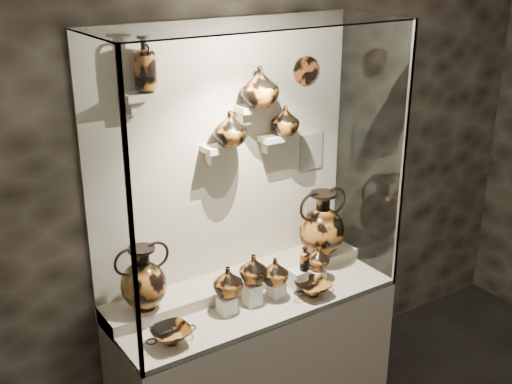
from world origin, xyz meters
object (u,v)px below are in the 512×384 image
kylix_right (313,288)px  amphora_right (322,224)px  ovoid_vase_b (260,87)px  ovoid_vase_a (230,128)px  kylix_left (171,334)px  amphora_left (144,278)px  lekythos_small (304,257)px  jug_e (318,257)px  lekythos_tall (144,61)px  jug_a (228,281)px  ovoid_vase_c (285,120)px  jug_c (275,271)px  jug_b (253,269)px

kylix_right → amphora_right: bearing=66.6°
ovoid_vase_b → ovoid_vase_a: bearing=151.0°
kylix_left → amphora_right: bearing=22.1°
kylix_right → amphora_left: bearing=-176.6°
kylix_left → ovoid_vase_b: size_ratio=1.19×
kylix_right → lekythos_small: bearing=105.5°
amphora_right → ovoid_vase_a: bearing=-170.3°
ovoid_vase_b → amphora_right: bearing=-33.7°
jug_e → kylix_right: 0.22m
lekythos_tall → ovoid_vase_a: bearing=-7.2°
kylix_left → lekythos_tall: (0.11, 0.37, 1.34)m
lekythos_small → lekythos_tall: size_ratio=0.55×
jug_a → jug_e: 0.64m
jug_a → ovoid_vase_c: ovoid_vase_c is taller
ovoid_vase_c → jug_c: bearing=-141.3°
jug_e → lekythos_small: lekythos_small is taller
ovoid_vase_a → jug_a: bearing=-149.5°
ovoid_vase_b → jug_b: bearing=-155.9°
amphora_left → ovoid_vase_b: bearing=-20.0°
jug_c → jug_e: 0.35m
jug_a → lekythos_tall: 1.27m
jug_a → jug_c: bearing=-23.2°
lekythos_small → ovoid_vase_c: bearing=87.8°
jug_e → lekythos_tall: (-0.95, 0.26, 1.24)m
lekythos_tall → ovoid_vase_c: lekythos_tall is taller
jug_a → ovoid_vase_c: bearing=6.0°
kylix_left → ovoid_vase_a: ovoid_vase_a is taller
lekythos_tall → kylix_left: bearing=-109.7°
jug_c → ovoid_vase_b: 1.06m
jug_e → ovoid_vase_a: bearing=164.3°
kylix_right → ovoid_vase_b: size_ratio=1.16×
amphora_right → ovoid_vase_c: 0.73m
ovoid_vase_c → lekythos_tall: bearing=170.3°
jug_e → amphora_left: bearing=-179.2°
amphora_left → amphora_right: bearing=-24.2°
kylix_right → ovoid_vase_a: 1.06m
amphora_right → jug_c: size_ratio=2.61×
lekythos_small → kylix_right: size_ratio=0.65×
lekythos_small → ovoid_vase_a: (-0.34, 0.26, 0.78)m
jug_b → lekythos_tall: size_ratio=0.55×
jug_e → ovoid_vase_b: ovoid_vase_b is taller
jug_a → ovoid_vase_b: ovoid_vase_b is taller
jug_a → amphora_right: bearing=-6.6°
jug_b → lekythos_small: bearing=0.7°
lekythos_tall → amphora_right: bearing=-9.1°
amphora_right → ovoid_vase_c: ovoid_vase_c is taller
jug_a → ovoid_vase_a: 0.85m
amphora_right → lekythos_tall: bearing=-168.8°
amphora_left → jug_a: size_ratio=2.11×
amphora_left → jug_e: 1.08m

